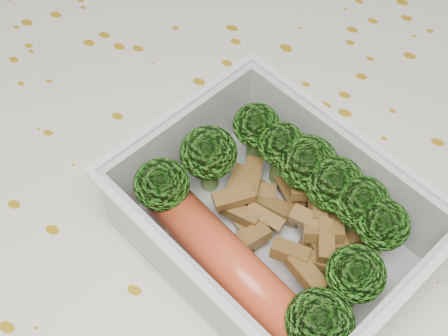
% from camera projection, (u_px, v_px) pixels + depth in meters
% --- Properties ---
extents(dining_table, '(1.40, 0.90, 0.75)m').
position_uv_depth(dining_table, '(218.00, 241.00, 0.48)').
color(dining_table, brown).
rests_on(dining_table, ground).
extents(tablecloth, '(1.46, 0.96, 0.19)m').
position_uv_depth(tablecloth, '(218.00, 207.00, 0.44)').
color(tablecloth, silver).
rests_on(tablecloth, dining_table).
extents(lunch_container, '(0.20, 0.18, 0.06)m').
position_uv_depth(lunch_container, '(272.00, 230.00, 0.36)').
color(lunch_container, silver).
rests_on(lunch_container, tablecloth).
extents(broccoli_florets, '(0.15, 0.13, 0.05)m').
position_uv_depth(broccoli_florets, '(294.00, 199.00, 0.35)').
color(broccoli_florets, '#608C3F').
rests_on(broccoli_florets, lunch_container).
extents(meat_pile, '(0.10, 0.08, 0.03)m').
position_uv_depth(meat_pile, '(290.00, 224.00, 0.37)').
color(meat_pile, brown).
rests_on(meat_pile, lunch_container).
extents(sausage, '(0.14, 0.07, 0.03)m').
position_uv_depth(sausage, '(235.00, 268.00, 0.34)').
color(sausage, '#C24525').
rests_on(sausage, lunch_container).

